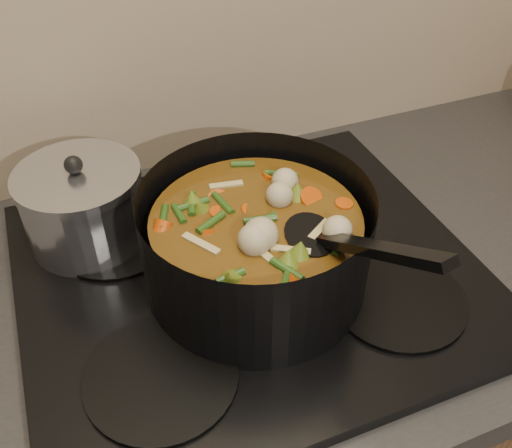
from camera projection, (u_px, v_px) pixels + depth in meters
name	position (u px, v px, depth m)	size (l,w,h in m)	color
counter	(251.00, 441.00, 1.11)	(2.64, 0.64, 0.91)	brown
stovetop	(249.00, 272.00, 0.80)	(0.62, 0.54, 0.03)	black
stockpot	(256.00, 244.00, 0.73)	(0.29, 0.39, 0.22)	black
saucepan	(84.00, 206.00, 0.81)	(0.17, 0.17, 0.14)	silver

